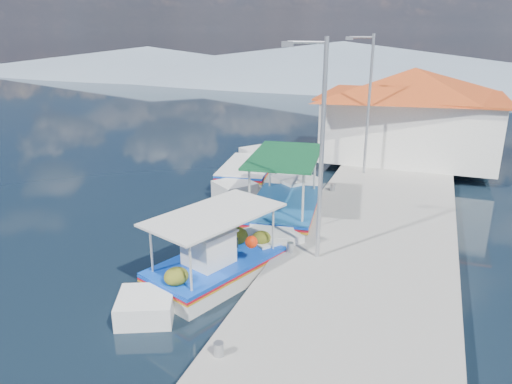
% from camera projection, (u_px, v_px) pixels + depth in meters
% --- Properties ---
extents(ground, '(160.00, 160.00, 0.00)m').
position_uv_depth(ground, '(141.00, 277.00, 13.64)').
color(ground, black).
rests_on(ground, ground).
extents(quay, '(5.00, 44.00, 0.50)m').
position_uv_depth(quay, '(379.00, 221.00, 16.95)').
color(quay, gray).
rests_on(quay, ground).
extents(bollards, '(0.20, 17.20, 0.30)m').
position_uv_depth(bollards, '(317.00, 210.00, 16.85)').
color(bollards, '#A5A8AD').
rests_on(bollards, quay).
extents(main_caique, '(3.48, 6.32, 2.22)m').
position_uv_depth(main_caique, '(216.00, 265.00, 13.38)').
color(main_caique, white).
rests_on(main_caique, ground).
extents(caique_green_canopy, '(2.86, 7.48, 2.82)m').
position_uv_depth(caique_green_canopy, '(285.00, 211.00, 17.37)').
color(caique_green_canopy, white).
rests_on(caique_green_canopy, ground).
extents(caique_blue_hull, '(2.78, 7.01, 1.26)m').
position_uv_depth(caique_blue_hull, '(249.00, 174.00, 22.10)').
color(caique_blue_hull, white).
rests_on(caique_blue_hull, ground).
extents(harbor_building, '(10.49, 10.49, 4.40)m').
position_uv_depth(harbor_building, '(411.00, 111.00, 24.04)').
color(harbor_building, silver).
rests_on(harbor_building, quay).
extents(lamp_post_near, '(1.21, 0.14, 6.00)m').
position_uv_depth(lamp_post_near, '(319.00, 141.00, 12.70)').
color(lamp_post_near, '#A5A8AD').
rests_on(lamp_post_near, quay).
extents(lamp_post_far, '(1.21, 0.14, 6.00)m').
position_uv_depth(lamp_post_far, '(367.00, 98.00, 20.69)').
color(lamp_post_far, '#A5A8AD').
rests_on(lamp_post_far, quay).
extents(mountain_ridge, '(171.40, 96.00, 5.50)m').
position_uv_depth(mountain_ridge, '(433.00, 68.00, 60.58)').
color(mountain_ridge, gray).
rests_on(mountain_ridge, ground).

